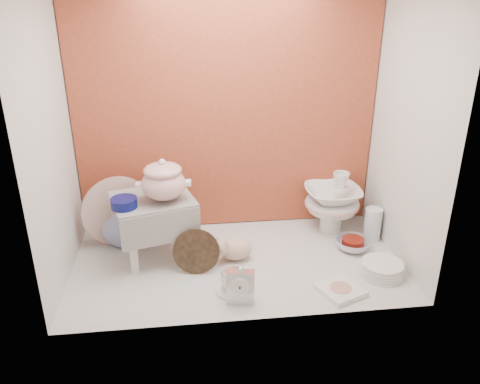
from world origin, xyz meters
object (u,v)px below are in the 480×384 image
at_px(mantel_clock, 240,285).
at_px(porcelain_tower, 332,201).
at_px(blue_white_vase, 122,222).
at_px(gold_rim_teacup, 234,280).
at_px(step_stool, 154,228).
at_px(soup_tureen, 163,180).
at_px(dinner_plate_stack, 382,269).
at_px(crystal_bowl, 353,244).
at_px(floral_platter, 118,211).
at_px(plush_pig, 236,249).

distance_m(mantel_clock, porcelain_tower, 0.95).
bearing_deg(blue_white_vase, gold_rim_teacup, -43.80).
relative_size(step_stool, gold_rim_teacup, 3.21).
relative_size(soup_tureen, gold_rim_teacup, 2.10).
xyz_separation_m(blue_white_vase, gold_rim_teacup, (0.60, -0.57, -0.07)).
xyz_separation_m(dinner_plate_stack, porcelain_tower, (-0.12, 0.53, 0.16)).
xyz_separation_m(soup_tureen, crystal_bowl, (1.07, -0.02, -0.45)).
distance_m(gold_rim_teacup, porcelain_tower, 0.90).
xyz_separation_m(floral_platter, crystal_bowl, (1.35, -0.25, -0.18)).
xyz_separation_m(step_stool, plush_pig, (0.44, -0.09, -0.11)).
relative_size(blue_white_vase, dinner_plate_stack, 1.13).
xyz_separation_m(floral_platter, gold_rim_teacup, (0.62, -0.58, -0.14)).
bearing_deg(dinner_plate_stack, step_stool, 164.24).
bearing_deg(porcelain_tower, dinner_plate_stack, -76.88).
distance_m(soup_tureen, mantel_clock, 0.69).
relative_size(mantel_clock, porcelain_tower, 0.52).
distance_m(floral_platter, mantel_clock, 0.94).
relative_size(mantel_clock, crystal_bowl, 1.01).
distance_m(step_stool, floral_platter, 0.29).
bearing_deg(crystal_bowl, porcelain_tower, 102.92).
height_order(blue_white_vase, dinner_plate_stack, blue_white_vase).
xyz_separation_m(step_stool, mantel_clock, (0.42, -0.49, -0.08)).
bearing_deg(crystal_bowl, floral_platter, 169.65).
bearing_deg(gold_rim_teacup, porcelain_tower, 40.95).
distance_m(blue_white_vase, plush_pig, 0.70).
relative_size(dinner_plate_stack, crystal_bowl, 1.19).
bearing_deg(porcelain_tower, soup_tureen, -166.99).
xyz_separation_m(blue_white_vase, mantel_clock, (0.62, -0.67, -0.03)).
distance_m(soup_tureen, gold_rim_teacup, 0.64).
height_order(step_stool, porcelain_tower, porcelain_tower).
distance_m(step_stool, blue_white_vase, 0.28).
distance_m(mantel_clock, plush_pig, 0.40).
bearing_deg(porcelain_tower, crystal_bowl, -77.08).
bearing_deg(floral_platter, porcelain_tower, 0.43).
height_order(plush_pig, crystal_bowl, plush_pig).
height_order(blue_white_vase, plush_pig, blue_white_vase).
bearing_deg(soup_tureen, gold_rim_teacup, -46.73).
bearing_deg(plush_pig, porcelain_tower, 27.33).
xyz_separation_m(blue_white_vase, porcelain_tower, (1.27, 0.01, 0.06)).
distance_m(blue_white_vase, dinner_plate_stack, 1.50).
xyz_separation_m(soup_tureen, blue_white_vase, (-0.27, 0.22, -0.35)).
distance_m(plush_pig, gold_rim_teacup, 0.30).
bearing_deg(blue_white_vase, crystal_bowl, -10.44).
bearing_deg(soup_tureen, mantel_clock, -52.03).
bearing_deg(dinner_plate_stack, floral_platter, 159.71).
bearing_deg(floral_platter, crystal_bowl, -10.35).
xyz_separation_m(plush_pig, porcelain_tower, (0.63, 0.28, 0.12)).
height_order(soup_tureen, plush_pig, soup_tureen).
distance_m(step_stool, mantel_clock, 0.65).
distance_m(blue_white_vase, gold_rim_teacup, 0.83).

